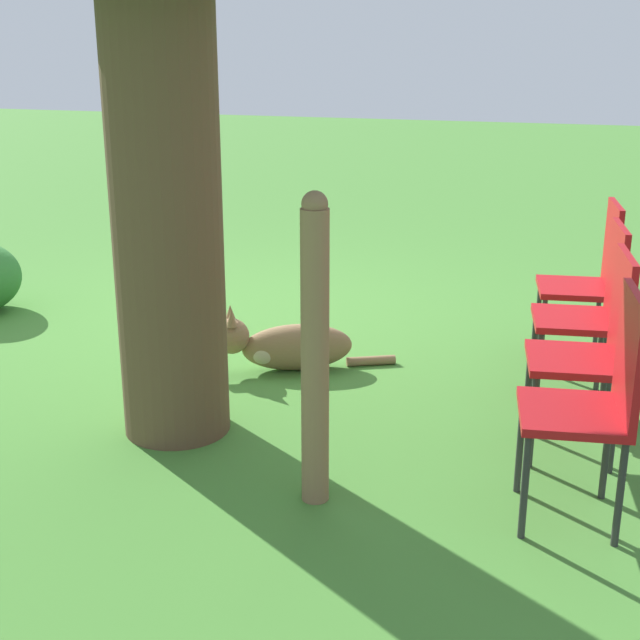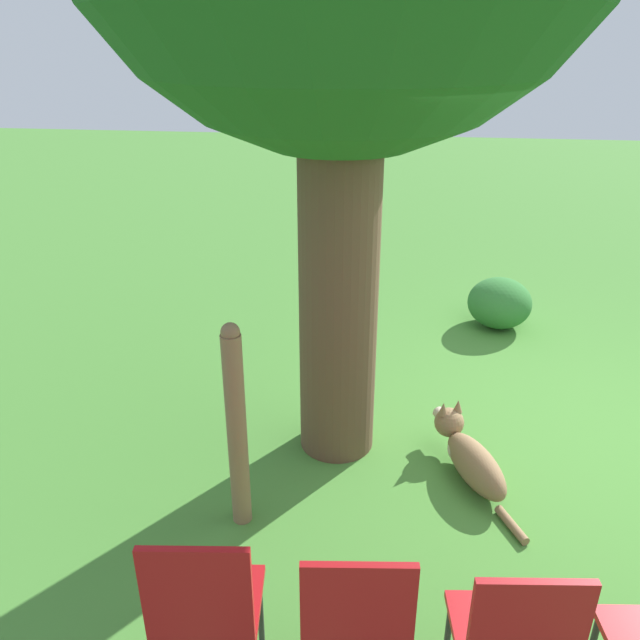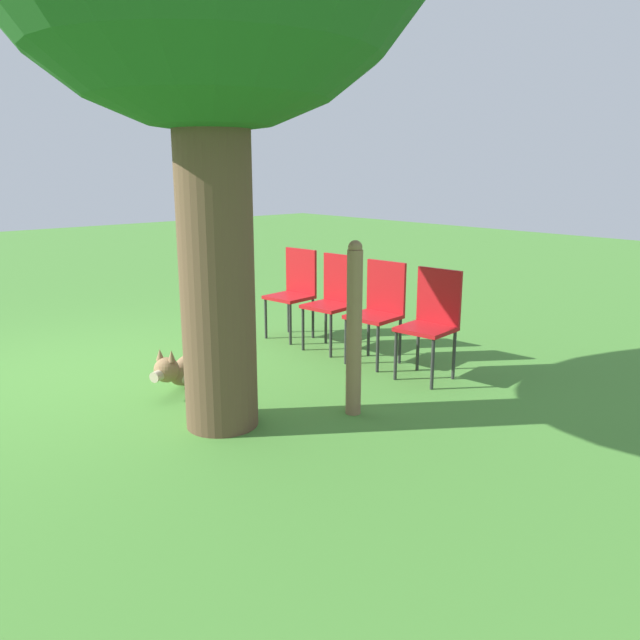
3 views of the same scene
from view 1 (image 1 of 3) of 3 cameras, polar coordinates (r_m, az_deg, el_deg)
ground_plane at (r=6.06m, az=-4.94°, el=-0.59°), size 30.00×30.00×0.00m
dog at (r=5.28m, az=-2.40°, el=-1.64°), size 1.08×0.58×0.40m
fence_post at (r=3.65m, az=-0.32°, el=-2.04°), size 0.12×0.12×1.34m
red_chair_0 at (r=5.51m, az=16.96°, el=2.88°), size 0.47×0.49×0.98m
red_chair_1 at (r=4.90m, az=17.06°, el=1.03°), size 0.47×0.49×0.98m
red_chair_2 at (r=4.30m, az=17.18°, el=-1.34°), size 0.47×0.49×0.98m
red_chair_3 at (r=3.70m, az=17.35°, el=-4.48°), size 0.47×0.49×0.98m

